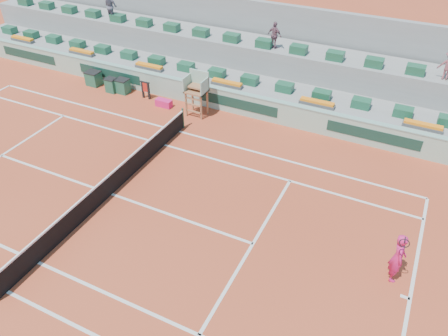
% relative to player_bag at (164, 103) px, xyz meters
% --- Properties ---
extents(ground, '(90.00, 90.00, 0.00)m').
position_rel_player_bag_xyz_m(ground, '(2.10, -7.39, -0.20)').
color(ground, '#A33A1F').
rests_on(ground, ground).
extents(seating_tier_lower, '(36.00, 4.00, 1.20)m').
position_rel_player_bag_xyz_m(seating_tier_lower, '(2.10, 3.31, 0.40)').
color(seating_tier_lower, gray).
rests_on(seating_tier_lower, ground).
extents(seating_tier_upper, '(36.00, 2.40, 2.60)m').
position_rel_player_bag_xyz_m(seating_tier_upper, '(2.10, 4.91, 1.10)').
color(seating_tier_upper, gray).
rests_on(seating_tier_upper, ground).
extents(stadium_back_wall, '(36.00, 0.40, 4.40)m').
position_rel_player_bag_xyz_m(stadium_back_wall, '(2.10, 6.51, 2.00)').
color(stadium_back_wall, gray).
rests_on(stadium_back_wall, ground).
extents(player_bag, '(0.91, 0.41, 0.41)m').
position_rel_player_bag_xyz_m(player_bag, '(0.00, 0.00, 0.00)').
color(player_bag, '#DA1C67').
rests_on(player_bag, ground).
extents(spectator_left, '(1.01, 0.87, 1.78)m').
position_rel_player_bag_xyz_m(spectator_left, '(-6.35, 4.33, 3.29)').
color(spectator_left, '#4E4D5A').
rests_on(spectator_left, seating_tier_upper).
extents(spectator_mid, '(0.92, 0.56, 1.47)m').
position_rel_player_bag_xyz_m(spectator_mid, '(4.65, 4.38, 3.13)').
color(spectator_mid, '#79515E').
rests_on(spectator_mid, seating_tier_upper).
extents(spectator_right, '(0.93, 0.55, 1.42)m').
position_rel_player_bag_xyz_m(spectator_right, '(13.45, 4.32, 3.10)').
color(spectator_right, '#8A454C').
rests_on(spectator_right, seating_tier_upper).
extents(court_lines, '(23.89, 11.09, 0.01)m').
position_rel_player_bag_xyz_m(court_lines, '(2.10, -7.39, -0.20)').
color(court_lines, silver).
rests_on(court_lines, ground).
extents(tennis_net, '(0.10, 11.97, 1.10)m').
position_rel_player_bag_xyz_m(tennis_net, '(2.10, -7.39, 0.32)').
color(tennis_net, black).
rests_on(tennis_net, ground).
extents(advertising_hoarding, '(36.00, 0.34, 1.26)m').
position_rel_player_bag_xyz_m(advertising_hoarding, '(2.12, 1.11, 0.43)').
color(advertising_hoarding, '#92B8A2').
rests_on(advertising_hoarding, ground).
extents(umpire_chair, '(1.10, 0.90, 2.40)m').
position_rel_player_bag_xyz_m(umpire_chair, '(2.10, 0.11, 1.34)').
color(umpire_chair, brown).
rests_on(umpire_chair, ground).
extents(seat_row_lower, '(32.90, 0.60, 0.44)m').
position_rel_player_bag_xyz_m(seat_row_lower, '(2.10, 2.41, 1.22)').
color(seat_row_lower, '#1B5135').
rests_on(seat_row_lower, seating_tier_lower).
extents(seat_row_upper, '(32.90, 0.60, 0.44)m').
position_rel_player_bag_xyz_m(seat_row_upper, '(2.10, 4.31, 2.62)').
color(seat_row_upper, '#1B5135').
rests_on(seat_row_upper, seating_tier_upper).
extents(flower_planters, '(26.80, 0.36, 0.28)m').
position_rel_player_bag_xyz_m(flower_planters, '(0.60, 1.61, 1.13)').
color(flower_planters, '#494949').
rests_on(flower_planters, seating_tier_lower).
extents(drink_cooler_a, '(0.75, 0.65, 0.84)m').
position_rel_player_bag_xyz_m(drink_cooler_a, '(-3.04, 0.38, 0.22)').
color(drink_cooler_a, '#1B533B').
rests_on(drink_cooler_a, ground).
extents(drink_cooler_b, '(0.65, 0.56, 0.84)m').
position_rel_player_bag_xyz_m(drink_cooler_b, '(-3.68, 0.18, 0.22)').
color(drink_cooler_b, '#1B533B').
rests_on(drink_cooler_b, ground).
extents(drink_cooler_c, '(0.85, 0.73, 0.84)m').
position_rel_player_bag_xyz_m(drink_cooler_c, '(-5.23, 0.45, 0.22)').
color(drink_cooler_c, '#1B533B').
rests_on(drink_cooler_c, ground).
extents(towel_rack, '(0.61, 0.10, 1.03)m').
position_rel_player_bag_xyz_m(towel_rack, '(-1.41, 0.37, 0.40)').
color(towel_rack, black).
rests_on(towel_rack, ground).
extents(tennis_player, '(0.61, 0.96, 2.28)m').
position_rel_player_bag_xyz_m(tennis_player, '(13.29, -6.73, 0.77)').
color(tennis_player, '#DA1C67').
rests_on(tennis_player, ground).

